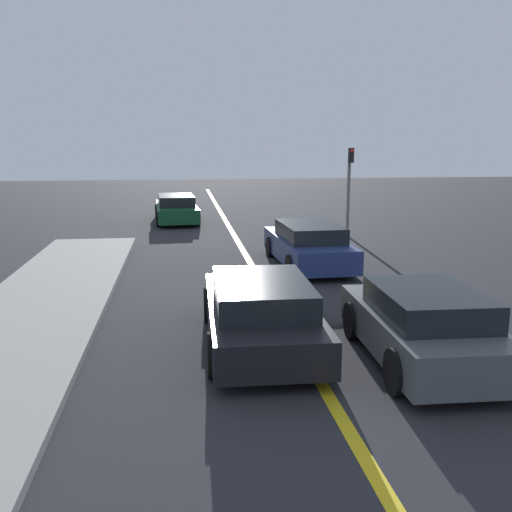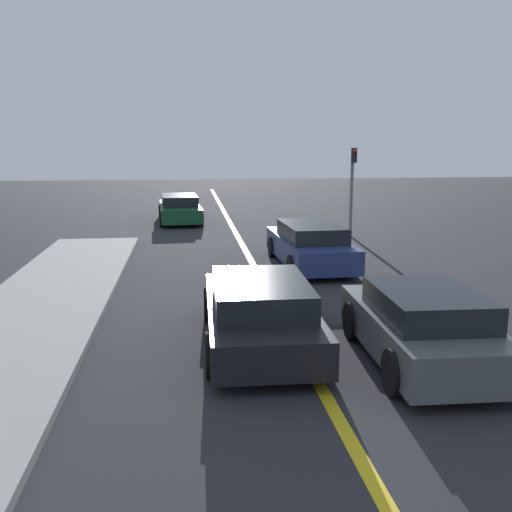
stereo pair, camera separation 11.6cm
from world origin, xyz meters
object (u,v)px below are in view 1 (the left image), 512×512
car_near_right_lane (423,326)px  traffic_light (349,182)px  car_ahead_center (260,312)px  car_far_distant (308,245)px  car_parked_left_lot (176,209)px

car_near_right_lane → traffic_light: 12.87m
car_ahead_center → car_far_distant: 6.83m
car_ahead_center → traffic_light: size_ratio=1.36×
car_near_right_lane → car_ahead_center: bearing=157.1°
car_far_distant → traffic_light: size_ratio=1.40×
car_ahead_center → car_parked_left_lot: car_parked_left_lot is taller
car_far_distant → car_parked_left_lot: bearing=109.4°
car_near_right_lane → car_far_distant: (-0.22, 7.59, -0.01)m
car_ahead_center → traffic_light: (5.00, 11.38, 1.49)m
car_ahead_center → car_parked_left_lot: size_ratio=0.94×
car_ahead_center → car_far_distant: bearing=71.5°
car_near_right_lane → car_parked_left_lot: bearing=105.0°
car_ahead_center → traffic_light: traffic_light is taller
car_near_right_lane → car_parked_left_lot: (-4.10, 17.51, -0.02)m
car_near_right_lane → traffic_light: (2.46, 12.55, 1.48)m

